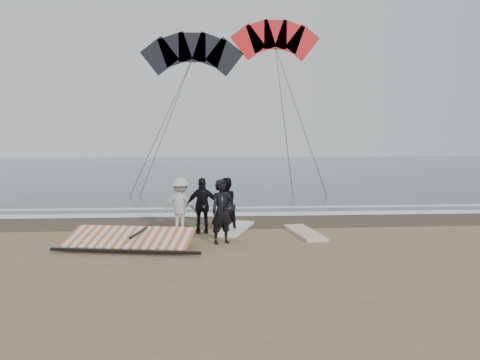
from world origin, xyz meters
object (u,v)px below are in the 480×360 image
Objects in this scene: board_white at (305,232)px; sail_rig at (128,240)px; board_cream at (236,228)px; man_main at (222,212)px.

sail_rig is at bearing -172.50° from board_white.
board_cream is at bearing 151.62° from board_white.
man_main is 0.77× the size of board_cream.
man_main is at bearing -164.52° from board_white.
board_cream is 0.61× the size of sail_rig.
man_main is 0.46× the size of sail_rig.
board_cream is (0.51, 1.87, -0.84)m from man_main.
board_white is 0.61× the size of sail_rig.
sail_rig reaches higher than board_cream.
board_white is 5.28m from sail_rig.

